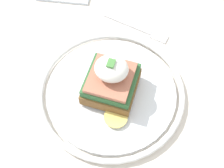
% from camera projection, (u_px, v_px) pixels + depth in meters
% --- Properties ---
extents(dining_table, '(1.07, 0.64, 0.77)m').
position_uv_depth(dining_table, '(108.00, 132.00, 0.62)').
color(dining_table, beige).
rests_on(dining_table, ground_plane).
extents(plate, '(0.27, 0.27, 0.02)m').
position_uv_depth(plate, '(112.00, 92.00, 0.51)').
color(plate, silver).
rests_on(plate, dining_table).
extents(sandwich, '(0.11, 0.09, 0.08)m').
position_uv_depth(sandwich, '(112.00, 81.00, 0.48)').
color(sandwich, brown).
rests_on(sandwich, plate).
extents(fork, '(0.05, 0.15, 0.00)m').
position_uv_depth(fork, '(139.00, 28.00, 0.60)').
color(fork, silver).
rests_on(fork, dining_table).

